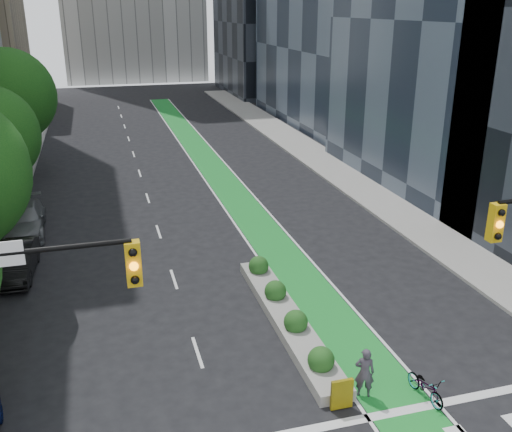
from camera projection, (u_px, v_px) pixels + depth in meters
sidewalk_right at (346, 176)px, 41.08m from camera, size 3.60×90.00×0.15m
bike_lane_paint at (213, 168)px, 43.39m from camera, size 2.20×70.00×0.01m
tree_far at (8, 96)px, 39.67m from camera, size 6.60×6.60×9.00m
median_planter at (287, 315)px, 22.07m from camera, size 1.20×10.26×1.10m
bicycle at (426, 386)px, 17.81m from camera, size 0.81×1.74×0.88m
cyclist at (365, 373)px, 17.79m from camera, size 0.73×0.61×1.72m
parked_car_left_mid at (16, 261)px, 25.84m from camera, size 1.77×4.55×1.48m
parked_car_left_far at (23, 220)px, 30.71m from camera, size 2.39×5.41×1.55m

